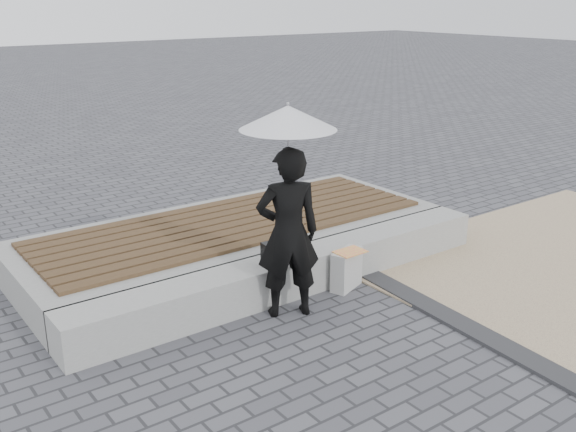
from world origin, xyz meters
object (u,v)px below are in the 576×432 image
(handbag, at_px, (277,252))
(canvas_tote, at_px, (346,269))
(parasol, at_px, (288,118))
(woman, at_px, (288,233))
(seating_ledge, at_px, (294,272))

(handbag, relative_size, canvas_tote, 0.75)
(parasol, xyz_separation_m, handbag, (0.11, 0.34, -1.41))
(woman, distance_m, parasol, 1.09)
(woman, height_order, handbag, woman)
(canvas_tote, bearing_deg, seating_ledge, 128.11)
(seating_ledge, distance_m, woman, 0.83)
(woman, relative_size, handbag, 5.26)
(parasol, relative_size, handbag, 3.57)
(handbag, bearing_deg, canvas_tote, -12.10)
(seating_ledge, bearing_deg, woman, -133.13)
(canvas_tote, bearing_deg, handbag, 142.20)
(seating_ledge, xyz_separation_m, canvas_tote, (0.47, -0.29, 0.01))
(woman, xyz_separation_m, canvas_tote, (0.84, 0.11, -0.62))
(woman, height_order, parasol, parasol)
(parasol, relative_size, canvas_tote, 2.67)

